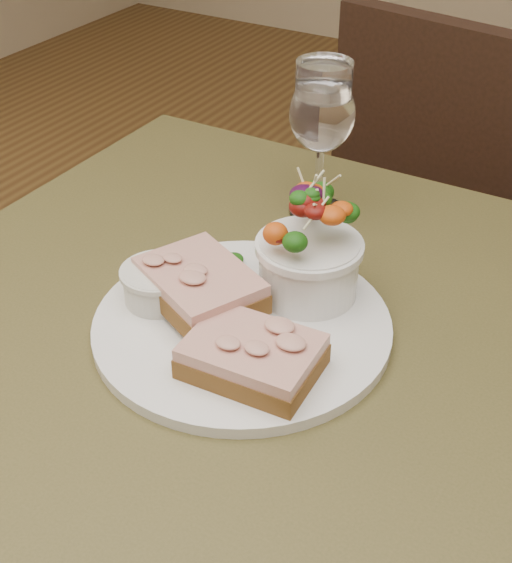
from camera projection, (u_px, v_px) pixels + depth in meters
The scene contains 9 objects.
cafe_table at pixel (258, 415), 0.82m from camera, with size 0.80×0.80×0.75m.
chair_far at pixel (465, 315), 1.54m from camera, with size 0.49×0.49×0.90m.
dinner_plate at pixel (242, 325), 0.77m from camera, with size 0.29×0.29×0.01m, color white.
sandwich_front at pixel (252, 356), 0.70m from camera, with size 0.12×0.09×0.03m.
sandwich_back at pixel (200, 285), 0.77m from camera, with size 0.15×0.13×0.03m.
ramekin at pixel (159, 283), 0.78m from camera, with size 0.07×0.07×0.04m.
salad_bowl at pixel (310, 243), 0.77m from camera, with size 0.10×0.10×0.13m.
garnish at pixel (211, 260), 0.84m from camera, with size 0.05×0.04×0.02m.
wine_glass at pixel (322, 118), 0.89m from camera, with size 0.08×0.08×0.18m.
Camera 1 is at (0.29, -0.51, 1.23)m, focal length 50.00 mm.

